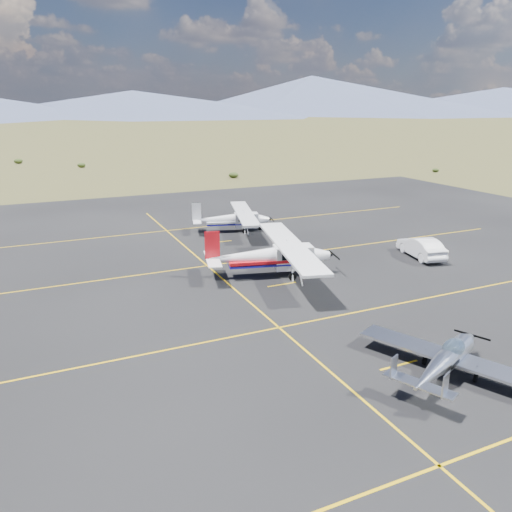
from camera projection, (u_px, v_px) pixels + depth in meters
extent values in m
plane|color=#383D1C|center=(400.00, 322.00, 25.70)|extent=(1600.00, 1600.00, 0.00)
cube|color=black|center=(327.00, 280.00, 31.79)|extent=(72.00, 72.00, 0.02)
cube|color=silver|center=(452.00, 357.00, 20.77)|extent=(4.47, 7.84, 0.11)
ellipsoid|color=#99BFD8|center=(453.00, 348.00, 20.65)|extent=(1.68, 1.36, 0.73)
cube|color=silver|center=(419.00, 384.00, 18.33)|extent=(1.67, 2.69, 0.05)
cube|color=silver|center=(445.00, 385.00, 17.50)|extent=(0.47, 0.25, 0.89)
cube|color=silver|center=(394.00, 367.00, 18.74)|extent=(0.47, 0.25, 0.89)
cylinder|color=black|center=(463.00, 356.00, 21.95)|extent=(0.31, 0.20, 0.30)
cylinder|color=black|center=(476.00, 378.00, 20.11)|extent=(0.37, 0.24, 0.36)
cylinder|color=black|center=(425.00, 361.00, 21.46)|extent=(0.37, 0.24, 0.36)
cube|color=white|center=(293.00, 257.00, 32.62)|extent=(2.71, 1.85, 1.52)
cube|color=white|center=(290.00, 246.00, 32.35)|extent=(4.66, 12.41, 0.16)
cube|color=black|center=(293.00, 252.00, 32.53)|extent=(2.07, 1.73, 0.62)
cube|color=red|center=(271.00, 260.00, 32.40)|extent=(5.77, 2.62, 0.20)
cube|color=red|center=(212.00, 245.00, 31.39)|extent=(0.95, 0.31, 1.80)
cube|color=white|center=(213.00, 259.00, 31.65)|extent=(1.68, 3.69, 0.07)
cylinder|color=black|center=(314.00, 270.00, 33.16)|extent=(0.42, 0.21, 0.40)
cylinder|color=black|center=(292.00, 277.00, 31.73)|extent=(0.51, 0.26, 0.49)
cylinder|color=black|center=(284.00, 265.00, 33.94)|extent=(0.51, 0.26, 0.49)
cube|color=silver|center=(246.00, 220.00, 43.92)|extent=(2.24, 1.58, 1.24)
cube|color=silver|center=(244.00, 213.00, 43.71)|extent=(4.16, 10.14, 0.13)
cube|color=black|center=(246.00, 217.00, 43.84)|extent=(1.72, 1.46, 0.51)
cube|color=silver|center=(233.00, 222.00, 43.78)|extent=(4.72, 2.30, 0.17)
cube|color=silver|center=(197.00, 212.00, 43.06)|extent=(0.77, 0.28, 1.47)
cube|color=silver|center=(197.00, 220.00, 43.27)|extent=(1.48, 3.02, 0.06)
cylinder|color=black|center=(260.00, 228.00, 44.32)|extent=(0.34, 0.18, 0.33)
cylinder|color=black|center=(245.00, 231.00, 43.19)|extent=(0.42, 0.23, 0.41)
cylinder|color=black|center=(242.00, 226.00, 45.02)|extent=(0.42, 0.23, 0.41)
imported|color=white|center=(421.00, 247.00, 36.40)|extent=(2.46, 4.77, 1.50)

